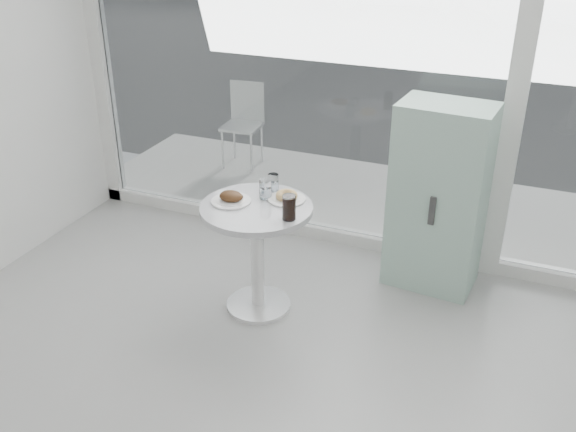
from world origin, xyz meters
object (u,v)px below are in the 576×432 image
at_px(mint_cabinet, 438,198).
at_px(water_tumbler_a, 265,190).
at_px(water_tumbler_b, 273,183).
at_px(main_table, 257,236).
at_px(plate_fritter, 232,198).
at_px(plate_donut, 287,197).
at_px(patio_chair, 244,119).
at_px(cola_glass, 289,208).

height_order(mint_cabinet, water_tumbler_a, mint_cabinet).
bearing_deg(water_tumbler_a, water_tumbler_b, 90.49).
xyz_separation_m(main_table, water_tumbler_b, (0.01, 0.26, 0.27)).
bearing_deg(water_tumbler_b, plate_fritter, -123.61).
height_order(plate_fritter, plate_donut, plate_fritter).
distance_m(main_table, patio_chair, 2.51).
bearing_deg(water_tumbler_b, mint_cabinet, 27.34).
xyz_separation_m(plate_fritter, plate_donut, (0.31, 0.16, -0.01)).
xyz_separation_m(water_tumbler_b, cola_glass, (0.25, -0.35, 0.03)).
height_order(mint_cabinet, cola_glass, mint_cabinet).
xyz_separation_m(water_tumbler_a, water_tumbler_b, (-0.00, 0.13, -0.01)).
distance_m(patio_chair, plate_donut, 2.46).
relative_size(patio_chair, water_tumbler_a, 6.40).
relative_size(mint_cabinet, plate_donut, 5.44).
bearing_deg(mint_cabinet, patio_chair, 151.84).
distance_m(mint_cabinet, water_tumbler_b, 1.14).
distance_m(mint_cabinet, patio_chair, 2.62).
xyz_separation_m(main_table, cola_glass, (0.26, -0.09, 0.30)).
distance_m(patio_chair, water_tumbler_a, 2.42).
relative_size(water_tumbler_a, cola_glass, 0.82).
distance_m(main_table, mint_cabinet, 1.28).
bearing_deg(cola_glass, water_tumbler_a, 139.49).
bearing_deg(patio_chair, water_tumbler_b, -63.64).
xyz_separation_m(plate_donut, cola_glass, (0.12, -0.24, 0.06)).
relative_size(mint_cabinet, plate_fritter, 5.21).
distance_m(main_table, plate_donut, 0.32).
xyz_separation_m(plate_fritter, water_tumbler_b, (0.18, 0.26, 0.02)).
relative_size(main_table, cola_glass, 4.88).
bearing_deg(main_table, patio_chair, 117.76).
bearing_deg(plate_donut, water_tumbler_a, -169.06).
distance_m(mint_cabinet, plate_fritter, 1.43).
relative_size(main_table, water_tumbler_b, 6.68).
xyz_separation_m(main_table, plate_donut, (0.14, 0.15, 0.24)).
distance_m(plate_donut, cola_glass, 0.28).
xyz_separation_m(plate_fritter, cola_glass, (0.43, -0.08, 0.05)).
bearing_deg(water_tumbler_a, cola_glass, -40.51).
height_order(plate_fritter, water_tumbler_b, water_tumbler_b).
bearing_deg(cola_glass, plate_fritter, 169.30).
bearing_deg(water_tumbler_a, plate_fritter, -142.64).
distance_m(plate_fritter, water_tumbler_b, 0.32).
height_order(main_table, plate_donut, plate_donut).
bearing_deg(mint_cabinet, cola_glass, -125.68).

